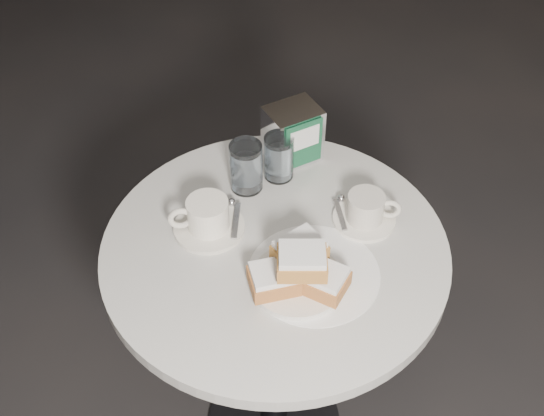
{
  "coord_description": "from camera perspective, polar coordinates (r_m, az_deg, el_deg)",
  "views": [
    {
      "loc": [
        -0.27,
        -0.88,
        1.76
      ],
      "look_at": [
        0.0,
        0.02,
        0.83
      ],
      "focal_mm": 45.0,
      "sensor_mm": 36.0,
      "label": 1
    }
  ],
  "objects": [
    {
      "name": "napkin_dispenser",
      "position": [
        1.52,
        1.77,
        6.19
      ],
      "size": [
        0.13,
        0.11,
        0.13
      ],
      "rotation": [
        0.0,
        0.0,
        0.21
      ],
      "color": "silver",
      "rests_on": "cafe_table"
    },
    {
      "name": "water_glass_left",
      "position": [
        1.45,
        -2.18,
        3.42
      ],
      "size": [
        0.08,
        0.08,
        0.11
      ],
      "rotation": [
        0.0,
        0.0,
        0.14
      ],
      "color": "white",
      "rests_on": "cafe_table"
    },
    {
      "name": "cafe_table",
      "position": [
        1.52,
        0.22,
        -8.11
      ],
      "size": [
        0.7,
        0.7,
        0.74
      ],
      "color": "black",
      "rests_on": "ground"
    },
    {
      "name": "coffee_cup_left",
      "position": [
        1.38,
        -5.42,
        -0.82
      ],
      "size": [
        0.16,
        0.16,
        0.08
      ],
      "rotation": [
        0.0,
        0.0,
        -0.08
      ],
      "color": "silver",
      "rests_on": "cafe_table"
    },
    {
      "name": "beignet_plate",
      "position": [
        1.27,
        2.25,
        -5.31
      ],
      "size": [
        0.23,
        0.23,
        0.12
      ],
      "rotation": [
        0.0,
        0.0,
        -0.36
      ],
      "color": "silver",
      "rests_on": "cafe_table"
    },
    {
      "name": "water_glass_right",
      "position": [
        1.48,
        0.57,
        4.23
      ],
      "size": [
        0.07,
        0.07,
        0.11
      ],
      "rotation": [
        0.0,
        0.0,
        0.1
      ],
      "color": "white",
      "rests_on": "cafe_table"
    },
    {
      "name": "coffee_cup_right",
      "position": [
        1.41,
        7.86,
        -0.2
      ],
      "size": [
        0.17,
        0.17,
        0.07
      ],
      "rotation": [
        0.0,
        0.0,
        -0.41
      ],
      "color": "white",
      "rests_on": "cafe_table"
    },
    {
      "name": "sugar_spill",
      "position": [
        1.32,
        3.51,
        -5.46
      ],
      "size": [
        0.31,
        0.31,
        0.0
      ],
      "primitive_type": "cylinder",
      "rotation": [
        0.0,
        0.0,
        -0.22
      ],
      "color": "white",
      "rests_on": "cafe_table"
    }
  ]
}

